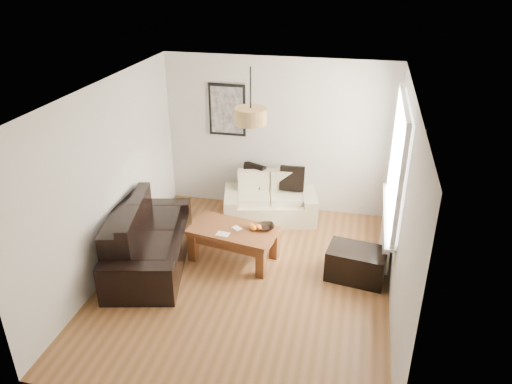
% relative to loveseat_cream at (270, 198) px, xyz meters
% --- Properties ---
extents(floor, '(4.50, 4.50, 0.00)m').
position_rel_loveseat_cream_xyz_m(floor, '(0.03, -1.78, -0.37)').
color(floor, brown).
rests_on(floor, ground).
extents(ceiling, '(3.80, 4.50, 0.00)m').
position_rel_loveseat_cream_xyz_m(ceiling, '(0.03, -1.78, 2.23)').
color(ceiling, white).
rests_on(ceiling, floor).
extents(wall_back, '(3.80, 0.04, 2.60)m').
position_rel_loveseat_cream_xyz_m(wall_back, '(0.03, 0.47, 0.93)').
color(wall_back, silver).
rests_on(wall_back, floor).
extents(wall_front, '(3.80, 0.04, 2.60)m').
position_rel_loveseat_cream_xyz_m(wall_front, '(0.03, -4.03, 0.93)').
color(wall_front, silver).
rests_on(wall_front, floor).
extents(wall_left, '(0.04, 4.50, 2.60)m').
position_rel_loveseat_cream_xyz_m(wall_left, '(-1.87, -1.78, 0.93)').
color(wall_left, silver).
rests_on(wall_left, floor).
extents(wall_right, '(0.04, 4.50, 2.60)m').
position_rel_loveseat_cream_xyz_m(wall_right, '(1.93, -1.78, 0.93)').
color(wall_right, silver).
rests_on(wall_right, floor).
extents(window_bay, '(0.14, 1.90, 1.60)m').
position_rel_loveseat_cream_xyz_m(window_bay, '(1.89, -0.98, 1.23)').
color(window_bay, white).
rests_on(window_bay, wall_right).
extents(radiator, '(0.10, 0.90, 0.52)m').
position_rel_loveseat_cream_xyz_m(radiator, '(1.85, -0.98, 0.01)').
color(radiator, white).
rests_on(radiator, wall_right).
extents(poster, '(0.62, 0.04, 0.87)m').
position_rel_loveseat_cream_xyz_m(poster, '(-0.82, 0.44, 1.33)').
color(poster, black).
rests_on(poster, wall_back).
extents(pendant_shade, '(0.40, 0.40, 0.20)m').
position_rel_loveseat_cream_xyz_m(pendant_shade, '(0.03, -1.48, 1.86)').
color(pendant_shade, tan).
rests_on(pendant_shade, ceiling).
extents(loveseat_cream, '(1.65, 1.15, 0.75)m').
position_rel_loveseat_cream_xyz_m(loveseat_cream, '(0.00, 0.00, 0.00)').
color(loveseat_cream, beige).
rests_on(loveseat_cream, floor).
extents(sofa_leather, '(1.38, 2.14, 0.85)m').
position_rel_loveseat_cream_xyz_m(sofa_leather, '(-1.40, -1.70, 0.05)').
color(sofa_leather, black).
rests_on(sofa_leather, floor).
extents(coffee_table, '(1.32, 0.88, 0.50)m').
position_rel_loveseat_cream_xyz_m(coffee_table, '(-0.27, -1.31, -0.12)').
color(coffee_table, brown).
rests_on(coffee_table, floor).
extents(ottoman, '(0.85, 0.61, 0.44)m').
position_rel_loveseat_cream_xyz_m(ottoman, '(1.48, -1.40, -0.15)').
color(ottoman, black).
rests_on(ottoman, floor).
extents(cushion_left, '(0.40, 0.27, 0.39)m').
position_rel_loveseat_cream_xyz_m(cushion_left, '(-0.32, 0.18, 0.30)').
color(cushion_left, black).
rests_on(cushion_left, loveseat_cream).
extents(cushion_right, '(0.41, 0.14, 0.40)m').
position_rel_loveseat_cream_xyz_m(cushion_right, '(0.33, 0.18, 0.31)').
color(cushion_right, black).
rests_on(cushion_right, loveseat_cream).
extents(fruit_bowl, '(0.32, 0.32, 0.06)m').
position_rel_loveseat_cream_xyz_m(fruit_bowl, '(0.17, -1.22, 0.16)').
color(fruit_bowl, black).
rests_on(fruit_bowl, coffee_table).
extents(orange_a, '(0.09, 0.09, 0.09)m').
position_rel_loveseat_cream_xyz_m(orange_a, '(0.01, -1.30, 0.17)').
color(orange_a, orange).
rests_on(orange_a, fruit_bowl).
extents(orange_b, '(0.11, 0.11, 0.09)m').
position_rel_loveseat_cream_xyz_m(orange_b, '(0.07, -1.26, 0.17)').
color(orange_b, orange).
rests_on(orange_b, fruit_bowl).
extents(orange_c, '(0.09, 0.09, 0.08)m').
position_rel_loveseat_cream_xyz_m(orange_c, '(-0.02, -1.25, 0.17)').
color(orange_c, '#FFA115').
rests_on(orange_c, fruit_bowl).
extents(papers, '(0.19, 0.15, 0.01)m').
position_rel_loveseat_cream_xyz_m(papers, '(-0.38, -1.49, 0.13)').
color(papers, white).
rests_on(papers, coffee_table).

